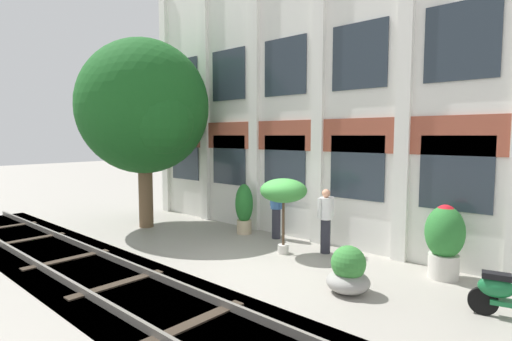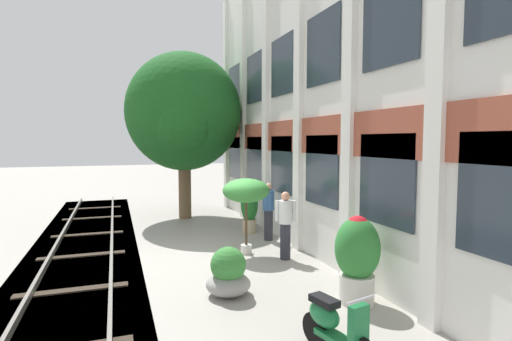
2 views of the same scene
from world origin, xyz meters
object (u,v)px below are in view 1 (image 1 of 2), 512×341
Objects in this scene: potted_plant_fluted_column at (445,237)px; scooter_near_curb at (510,294)px; potted_plant_terracotta_small at (284,192)px; resident_watching_tracks at (276,208)px; resident_by_doorway at (326,219)px; potted_plant_wide_bowl at (348,272)px; broadleaf_tree at (144,110)px; potted_plant_stone_basin at (244,208)px.

scooter_near_curb is at bearing -42.47° from potted_plant_fluted_column.
resident_watching_tracks is (-1.11, 1.06, -0.71)m from potted_plant_terracotta_small.
potted_plant_terracotta_small is at bearing 161.96° from scooter_near_curb.
resident_by_doorway is (-4.37, 1.19, 0.48)m from scooter_near_curb.
resident_watching_tracks is at bearing 178.22° from potted_plant_fluted_column.
potted_plant_terracotta_small is 1.17× the size of resident_by_doorway.
potted_plant_fluted_column is 1.19× the size of scooter_near_curb.
resident_watching_tracks is at bearing 148.40° from potted_plant_wide_bowl.
broadleaf_tree is at bearing -172.46° from potted_plant_terracotta_small.
scooter_near_curb is 6.48m from resident_watching_tracks.
scooter_near_curb is 0.80× the size of resident_by_doorway.
broadleaf_tree is 3.16× the size of potted_plant_terracotta_small.
potted_plant_fluted_column is 2.46m from potted_plant_wide_bowl.
potted_plant_terracotta_small is 1.69m from resident_watching_tracks.
potted_plant_terracotta_small reaches higher than potted_plant_stone_basin.
scooter_near_curb is at bearing -4.68° from potted_plant_terracotta_small.
potted_plant_stone_basin is 0.93× the size of resident_by_doorway.
potted_plant_terracotta_small is at bearing 56.14° from resident_watching_tracks.
resident_watching_tracks reaches higher than potted_plant_stone_basin.
potted_plant_stone_basin is 1.15m from resident_watching_tracks.
potted_plant_stone_basin is 1.16× the size of scooter_near_curb.
potted_plant_terracotta_small is 5.33m from scooter_near_curb.
potted_plant_stone_basin is at bearing -68.94° from resident_watching_tracks.
resident_by_doorway is (-1.77, 1.98, 0.51)m from potted_plant_wide_bowl.
potted_plant_terracotta_small reaches higher than resident_watching_tracks.
potted_plant_terracotta_small is at bearing -20.65° from potted_plant_stone_basin.
potted_plant_stone_basin is 3.05m from resident_by_doorway.
resident_watching_tracks reaches higher than potted_plant_fluted_column.
scooter_near_curb is (10.54, 0.28, -3.49)m from broadleaf_tree.
resident_by_doorway reaches higher than potted_plant_stone_basin.
broadleaf_tree is 3.68× the size of resident_by_doorway.
potted_plant_fluted_column is 1.72× the size of potted_plant_wide_bowl.
resident_watching_tracks is at bearing 153.33° from scooter_near_curb.
broadleaf_tree is 5.87m from potted_plant_terracotta_small.
potted_plant_wide_bowl is (-1.13, -2.12, -0.49)m from potted_plant_fluted_column.
scooter_near_curb reaches higher than potted_plant_wide_bowl.
potted_plant_wide_bowl is at bearing -23.05° from potted_plant_stone_basin.
potted_plant_fluted_column is 0.95× the size of resident_by_doorway.
resident_by_doorway is (-2.91, -0.15, 0.02)m from potted_plant_fluted_column.
potted_plant_stone_basin is 0.80× the size of potted_plant_terracotta_small.
potted_plant_terracotta_small reaches higher than potted_plant_fluted_column.
potted_plant_wide_bowl is 2.70m from resident_by_doorway.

